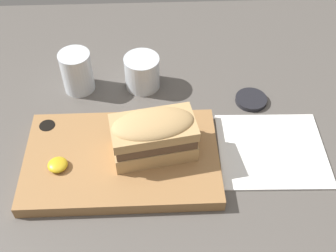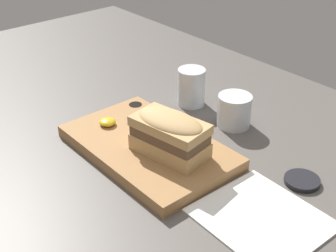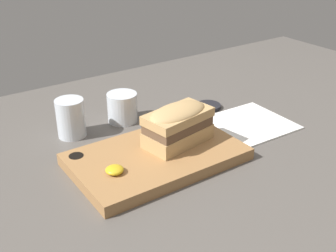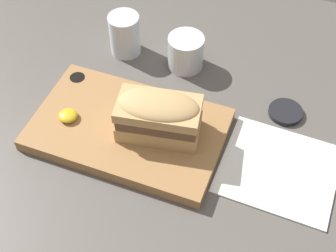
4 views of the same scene
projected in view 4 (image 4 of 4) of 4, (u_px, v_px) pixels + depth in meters
dining_table at (140, 165)px, 88.01cm from camera, size 199.71×125.36×2.00cm
serving_board at (128, 129)px, 90.61cm from camera, size 36.53×22.48×2.67cm
sandwich at (159, 115)px, 84.90cm from camera, size 16.33×10.60×8.90cm
mustard_dollop at (68, 116)px, 90.11cm from camera, size 3.66×3.66×1.46cm
water_glass at (125, 37)px, 103.65cm from camera, size 6.85×6.85×9.45cm
wine_glass at (186, 53)px, 101.12cm from camera, size 7.80×7.80×7.61cm
napkin at (279, 169)px, 86.03cm from camera, size 21.35×19.42×0.40cm
condiment_dish at (285, 112)px, 94.43cm from camera, size 6.88×6.88×1.01cm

